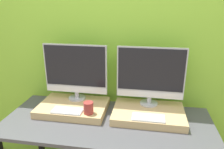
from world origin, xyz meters
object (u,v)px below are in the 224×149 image
object	(u,v)px
keyboard_left	(67,111)
mug	(88,108)
keyboard_right	(148,118)
monitor_right	(151,75)
monitor_left	(76,71)

from	to	relation	value
keyboard_left	mug	distance (m)	0.19
mug	keyboard_right	size ratio (longest dim) A/B	0.39
keyboard_left	keyboard_right	distance (m)	0.68
keyboard_left	monitor_right	world-z (taller)	monitor_right
mug	keyboard_left	bearing A→B (deg)	-180.00
keyboard_left	keyboard_right	xyz separation A→B (m)	(0.68, 0.00, 0.00)
monitor_left	monitor_right	xyz separation A→B (m)	(0.68, 0.00, 0.00)
keyboard_left	keyboard_right	size ratio (longest dim) A/B	1.00
monitor_left	monitor_right	size ratio (longest dim) A/B	1.00
mug	monitor_right	bearing A→B (deg)	27.61
monitor_left	keyboard_right	world-z (taller)	monitor_left
monitor_right	keyboard_right	distance (m)	0.38
mug	monitor_right	xyz separation A→B (m)	(0.50, 0.26, 0.23)
mug	keyboard_right	xyz separation A→B (m)	(0.50, -0.00, -0.04)
keyboard_left	monitor_right	xyz separation A→B (m)	(0.68, 0.26, 0.28)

